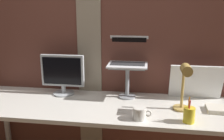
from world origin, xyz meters
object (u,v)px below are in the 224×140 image
Objects in this scene: laptop at (128,57)px; whiteboard_panel at (196,82)px; pen_cup at (189,115)px; coffee_mug at (140,113)px; monitor at (63,73)px; desk_lamp at (184,83)px.

laptop reaches higher than whiteboard_panel.
whiteboard_panel is 2.33× the size of pen_cup.
coffee_mug is (0.12, -0.46, -0.29)m from laptop.
monitor is 0.98m from desk_lamp.
whiteboard_panel is at bearing 45.07° from coffee_mug.
monitor is at bearing -177.92° from whiteboard_panel.
coffee_mug is at bearing 179.97° from pen_cup.
pen_cup is at bearing -82.24° from desk_lamp.
whiteboard_panel is 0.61m from coffee_mug.
coffee_mug is at bearing -152.70° from desk_lamp.
coffee_mug is (-0.43, -0.43, -0.10)m from whiteboard_panel.
coffee_mug is at bearing -30.58° from monitor.
laptop is 0.52m from desk_lamp.
laptop is 1.78× the size of pen_cup.
monitor is at bearing 165.97° from desk_lamp.
laptop reaches higher than pen_cup.
coffee_mug is (0.66, -0.39, -0.14)m from monitor.
pen_cup is at bearing -21.82° from monitor.
monitor is 2.91× the size of coffee_mug.
laptop is at bearing 143.42° from desk_lamp.
desk_lamp is at bearing -36.58° from laptop.
laptop is at bearing 133.37° from pen_cup.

